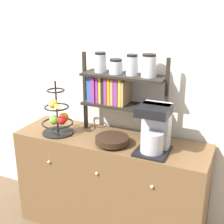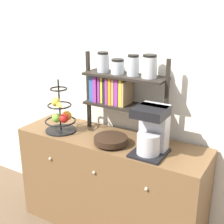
% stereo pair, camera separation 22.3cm
% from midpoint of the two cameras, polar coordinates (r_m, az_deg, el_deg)
% --- Properties ---
extents(wall_back, '(7.00, 0.05, 2.60)m').
position_cam_midpoint_polar(wall_back, '(2.39, 5.63, 8.56)').
color(wall_back, silver).
rests_on(wall_back, ground_plane).
extents(sideboard, '(1.46, 0.45, 0.79)m').
position_cam_midpoint_polar(sideboard, '(2.51, 2.31, -13.22)').
color(sideboard, brown).
rests_on(sideboard, ground_plane).
extents(coffee_maker, '(0.22, 0.24, 0.33)m').
position_cam_midpoint_polar(coffee_maker, '(2.07, 10.33, -3.42)').
color(coffee_maker, black).
rests_on(coffee_maker, sideboard).
extents(fruit_stand, '(0.24, 0.24, 0.41)m').
position_cam_midpoint_polar(fruit_stand, '(2.41, -6.81, -0.56)').
color(fruit_stand, black).
rests_on(fruit_stand, sideboard).
extents(wooden_bowl, '(0.24, 0.24, 0.06)m').
position_cam_midpoint_polar(wooden_bowl, '(2.21, 2.67, -5.22)').
color(wooden_bowl, black).
rests_on(wooden_bowl, sideboard).
extents(shelf_hutch, '(0.67, 0.20, 0.62)m').
position_cam_midpoint_polar(shelf_hutch, '(2.29, 4.21, 5.20)').
color(shelf_hutch, black).
rests_on(shelf_hutch, sideboard).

